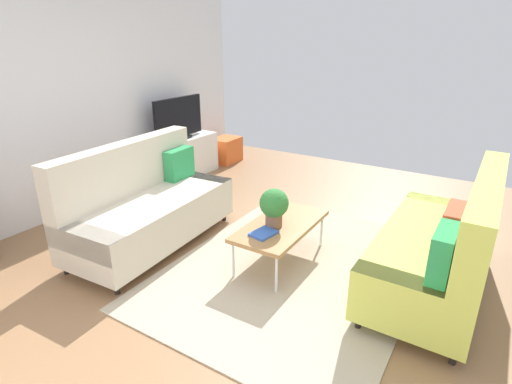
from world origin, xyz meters
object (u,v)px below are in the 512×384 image
(tv, at_px, (179,119))
(potted_plant, at_px, (274,206))
(coffee_table, at_px, (281,226))
(vase_0, at_px, (149,141))
(table_book_0, at_px, (264,233))
(bottle_2, at_px, (178,133))
(bottle_1, at_px, (173,134))
(storage_trunk, at_px, (226,150))
(couch_beige, at_px, (148,205))
(bottle_0, at_px, (168,135))
(couch_green, at_px, (442,247))
(vase_1, at_px, (156,139))
(tv_console, at_px, (180,158))

(tv, bearing_deg, potted_plant, -121.07)
(coffee_table, relative_size, vase_0, 6.30)
(potted_plant, xyz_separation_m, table_book_0, (-0.20, -0.00, -0.21))
(coffee_table, xyz_separation_m, bottle_2, (1.40, 2.56, 0.36))
(table_book_0, distance_m, bottle_2, 3.06)
(bottle_1, bearing_deg, vase_0, 167.76)
(storage_trunk, bearing_deg, couch_beige, -159.79)
(table_book_0, relative_size, bottle_0, 1.07)
(couch_green, bearing_deg, tv, 74.35)
(tv, height_order, table_book_0, tv)
(couch_green, xyz_separation_m, vase_1, (0.73, 4.07, 0.27))
(tv_console, height_order, tv, tv)
(bottle_2, bearing_deg, vase_1, 166.95)
(couch_green, xyz_separation_m, coffee_table, (-0.28, 1.42, -0.05))
(potted_plant, distance_m, vase_1, 2.84)
(vase_0, height_order, vase_1, vase_0)
(couch_beige, bearing_deg, vase_0, -138.62)
(couch_beige, height_order, bottle_0, couch_beige)
(couch_beige, height_order, table_book_0, couch_beige)
(vase_1, bearing_deg, bottle_1, -18.14)
(coffee_table, bearing_deg, bottle_1, 63.40)
(vase_0, bearing_deg, bottle_0, -16.24)
(table_book_0, height_order, vase_0, vase_0)
(vase_0, distance_m, bottle_2, 0.54)
(couch_green, xyz_separation_m, bottle_2, (1.12, 3.98, 0.30))
(potted_plant, distance_m, vase_0, 2.79)
(tv, distance_m, bottle_1, 0.26)
(bottle_0, bearing_deg, vase_1, 151.95)
(storage_trunk, height_order, bottle_2, bottle_2)
(couch_green, relative_size, table_book_0, 7.95)
(couch_beige, bearing_deg, bottle_0, -146.93)
(vase_0, bearing_deg, tv, -6.88)
(tv, bearing_deg, vase_0, 173.12)
(couch_green, height_order, bottle_1, couch_green)
(tv_console, distance_m, potted_plant, 3.01)
(tv_console, distance_m, tv, 0.63)
(couch_beige, bearing_deg, bottle_1, -148.70)
(couch_beige, distance_m, vase_0, 1.78)
(vase_0, bearing_deg, bottle_1, -12.24)
(tv_console, bearing_deg, storage_trunk, -5.19)
(couch_beige, bearing_deg, coffee_table, 102.36)
(couch_green, distance_m, storage_trunk, 4.54)
(potted_plant, bearing_deg, couch_beige, 102.28)
(tv, relative_size, bottle_2, 4.54)
(coffee_table, xyz_separation_m, table_book_0, (-0.29, 0.03, 0.04))
(vase_1, bearing_deg, storage_trunk, -5.56)
(potted_plant, relative_size, bottle_0, 1.71)
(bottle_2, bearing_deg, bottle_1, 180.00)
(vase_0, xyz_separation_m, bottle_2, (0.53, -0.09, 0.02))
(couch_beige, xyz_separation_m, vase_0, (1.26, 1.23, 0.29))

